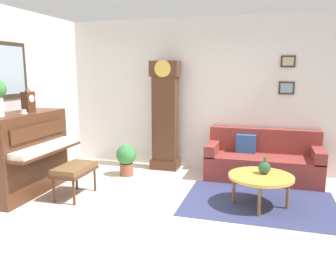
% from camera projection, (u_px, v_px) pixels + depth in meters
% --- Properties ---
extents(ground_plane, '(6.40, 6.00, 0.10)m').
position_uv_depth(ground_plane, '(161.00, 219.00, 4.42)').
color(ground_plane, beige).
extents(wall_back, '(5.30, 0.13, 2.80)m').
position_uv_depth(wall_back, '(199.00, 95.00, 6.42)').
color(wall_back, silver).
rests_on(wall_back, ground_plane).
extents(area_rug, '(2.10, 1.50, 0.01)m').
position_uv_depth(area_rug, '(259.00, 203.00, 4.82)').
color(area_rug, navy).
rests_on(area_rug, ground_plane).
extents(piano, '(0.87, 1.44, 1.23)m').
position_uv_depth(piano, '(24.00, 153.00, 5.14)').
color(piano, '#4C2B19').
rests_on(piano, ground_plane).
extents(piano_bench, '(0.42, 0.70, 0.48)m').
position_uv_depth(piano_bench, '(75.00, 170.00, 5.01)').
color(piano_bench, '#4C2B19').
rests_on(piano_bench, ground_plane).
extents(grandfather_clock, '(0.52, 0.34, 2.03)m').
position_uv_depth(grandfather_clock, '(165.00, 119.00, 6.38)').
color(grandfather_clock, '#4C2B19').
rests_on(grandfather_clock, ground_plane).
extents(couch, '(1.90, 0.80, 0.84)m').
position_uv_depth(couch, '(262.00, 161.00, 5.89)').
color(couch, maroon).
rests_on(couch, ground_plane).
extents(coffee_table, '(0.88, 0.88, 0.44)m').
position_uv_depth(coffee_table, '(261.00, 177.00, 4.66)').
color(coffee_table, gold).
rests_on(coffee_table, ground_plane).
extents(mantel_clock, '(0.13, 0.18, 0.38)m').
position_uv_depth(mantel_clock, '(28.00, 100.00, 5.17)').
color(mantel_clock, '#4C2B19').
rests_on(mantel_clock, piano).
extents(teacup, '(0.12, 0.12, 0.06)m').
position_uv_depth(teacup, '(24.00, 112.00, 4.94)').
color(teacup, white).
rests_on(teacup, piano).
extents(green_jug, '(0.17, 0.17, 0.24)m').
position_uv_depth(green_jug, '(264.00, 168.00, 4.71)').
color(green_jug, '#234C33').
rests_on(green_jug, coffee_table).
extents(potted_plant, '(0.36, 0.36, 0.56)m').
position_uv_depth(potted_plant, '(126.00, 158.00, 6.06)').
color(potted_plant, '#935138').
rests_on(potted_plant, ground_plane).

